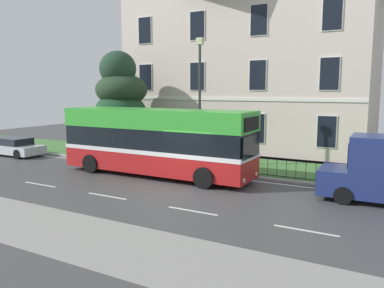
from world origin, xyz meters
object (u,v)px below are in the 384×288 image
(parked_hatchback_00, at_px, (15,147))
(evergreen_tree, at_px, (118,109))
(single_decker_bus, at_px, (156,141))
(georgian_townhouse, at_px, (252,60))
(litter_bin, at_px, (156,150))
(street_lamp_post, at_px, (200,94))

(parked_hatchback_00, bearing_deg, evergreen_tree, 36.19)
(single_decker_bus, distance_m, parked_hatchback_00, 11.69)
(georgian_townhouse, distance_m, litter_bin, 10.90)
(single_decker_bus, bearing_deg, evergreen_tree, 143.98)
(evergreen_tree, relative_size, litter_bin, 5.62)
(single_decker_bus, relative_size, litter_bin, 8.45)
(georgian_townhouse, relative_size, parked_hatchback_00, 4.25)
(evergreen_tree, xyz_separation_m, litter_bin, (4.05, -1.53, -2.30))
(evergreen_tree, height_order, street_lamp_post, street_lamp_post)
(parked_hatchback_00, relative_size, street_lamp_post, 0.59)
(parked_hatchback_00, bearing_deg, street_lamp_post, 10.78)
(street_lamp_post, height_order, litter_bin, street_lamp_post)
(single_decker_bus, xyz_separation_m, parked_hatchback_00, (-11.62, 0.46, -1.18))
(evergreen_tree, xyz_separation_m, single_decker_bus, (6.09, -4.46, -1.26))
(evergreen_tree, bearing_deg, parked_hatchback_00, -144.11)
(parked_hatchback_00, height_order, litter_bin, litter_bin)
(street_lamp_post, bearing_deg, georgian_townhouse, 92.55)
(evergreen_tree, relative_size, single_decker_bus, 0.67)
(evergreen_tree, relative_size, parked_hatchback_00, 1.67)
(georgian_townhouse, bearing_deg, parked_hatchback_00, -137.16)
(street_lamp_post, bearing_deg, evergreen_tree, 166.77)
(parked_hatchback_00, height_order, street_lamp_post, street_lamp_post)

